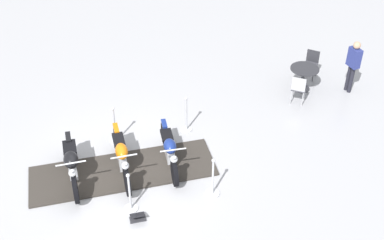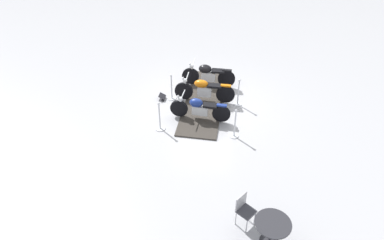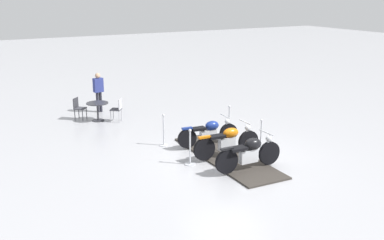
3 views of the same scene
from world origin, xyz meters
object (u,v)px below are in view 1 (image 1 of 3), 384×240
motorcycle_navy (170,150)px  stanchion_right_mid (130,198)px  cafe_table (304,73)px  cafe_chair_across_table (311,62)px  info_placard (138,217)px  motorcycle_copper (122,156)px  motorcycle_black (72,164)px  stanchion_left_rear (186,119)px  bystander_person (353,62)px  cafe_chair_near_table (299,88)px  stanchion_left_mid (115,130)px  stanchion_right_rear (213,184)px

motorcycle_navy → stanchion_right_mid: 1.72m
cafe_table → cafe_chair_across_table: bearing=137.7°
motorcycle_navy → info_placard: 1.99m
motorcycle_copper → info_placard: 1.68m
motorcycle_black → motorcycle_copper: (0.03, 1.19, -0.01)m
stanchion_left_rear → info_placard: 3.48m
motorcycle_navy → bystander_person: bearing=111.2°
info_placard → cafe_chair_near_table: 6.33m
motorcycle_black → cafe_chair_across_table: 8.21m
motorcycle_black → bystander_person: bearing=102.4°
cafe_table → bystander_person: bystander_person is taller
stanchion_left_mid → cafe_chair_across_table: bearing=103.5°
motorcycle_copper → stanchion_left_mid: stanchion_left_mid is taller
stanchion_left_rear → cafe_table: bearing=104.2°
stanchion_right_mid → cafe_table: (-3.51, 6.00, 0.22)m
cafe_chair_near_table → motorcycle_black: bearing=139.9°
stanchion_right_rear → motorcycle_black: bearing=-113.3°
bystander_person → motorcycle_navy: bearing=8.4°
motorcycle_black → cafe_chair_near_table: bearing=104.0°
cafe_table → cafe_chair_across_table: cafe_chair_across_table is taller
motorcycle_navy → stanchion_left_mid: 1.78m
stanchion_right_rear → stanchion_left_mid: size_ratio=0.98×
info_placard → cafe_table: cafe_table is taller
stanchion_right_rear → cafe_chair_near_table: 4.60m
motorcycle_navy → cafe_chair_near_table: 4.59m
cafe_chair_near_table → info_placard: bearing=157.3°
motorcycle_copper → info_placard: (1.61, 0.05, -0.48)m
stanchion_right_mid → bystander_person: bearing=112.5°
stanchion_right_mid → bystander_person: size_ratio=0.64×
stanchion_right_mid → info_placard: bearing=12.6°
bystander_person → cafe_chair_across_table: bearing=-63.5°
motorcycle_navy → cafe_chair_across_table: (-2.91, 5.33, 0.01)m
cafe_chair_across_table → motorcycle_copper: bearing=-24.0°
motorcycle_navy → stanchion_left_rear: size_ratio=1.97×
motorcycle_copper → bystander_person: (-1.78, 7.27, 0.46)m
stanchion_left_rear → stanchion_left_mid: size_ratio=0.99×
motorcycle_black → motorcycle_copper: bearing=89.2°
cafe_chair_near_table → stanchion_right_rear: bearing=165.8°
motorcycle_black → cafe_table: bearing=108.0°
info_placard → cafe_chair_across_table: size_ratio=0.42×
stanchion_left_rear → bystander_person: size_ratio=0.65×
cafe_chair_near_table → bystander_person: bystander_person is taller
stanchion_left_rear → cafe_table: size_ratio=1.27×
motorcycle_black → stanchion_left_mid: bearing=136.9°
stanchion_right_rear → stanchion_right_mid: 1.95m
motorcycle_copper → stanchion_left_rear: stanchion_left_rear is taller
stanchion_left_mid → bystander_person: 7.28m
motorcycle_black → bystander_person: size_ratio=1.30×
info_placard → bystander_person: bearing=-153.2°
motorcycle_copper → bystander_person: 7.50m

